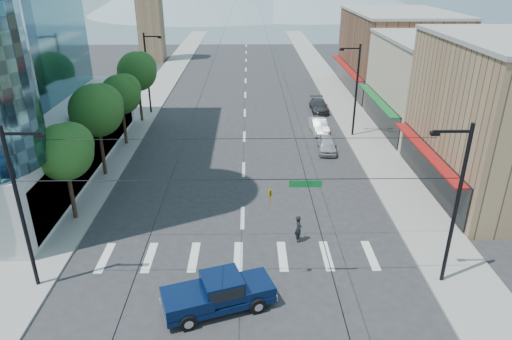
{
  "coord_description": "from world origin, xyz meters",
  "views": [
    {
      "loc": [
        0.49,
        -20.81,
        15.63
      ],
      "look_at": [
        0.93,
        7.22,
        3.0
      ],
      "focal_mm": 32.0,
      "sensor_mm": 36.0,
      "label": 1
    }
  ],
  "objects_px": {
    "parked_car_mid": "(319,126)",
    "parked_car_far": "(319,106)",
    "pedestrian": "(298,228)",
    "pickup_truck": "(218,293)",
    "parked_car_near": "(327,144)"
  },
  "relations": [
    {
      "from": "pedestrian",
      "to": "parked_car_mid",
      "type": "bearing_deg",
      "value": -18.66
    },
    {
      "from": "parked_car_mid",
      "to": "parked_car_far",
      "type": "relative_size",
      "value": 0.9
    },
    {
      "from": "pickup_truck",
      "to": "parked_car_mid",
      "type": "height_order",
      "value": "pickup_truck"
    },
    {
      "from": "pedestrian",
      "to": "parked_car_far",
      "type": "distance_m",
      "value": 27.83
    },
    {
      "from": "parked_car_near",
      "to": "pickup_truck",
      "type": "bearing_deg",
      "value": -107.46
    },
    {
      "from": "parked_car_near",
      "to": "parked_car_mid",
      "type": "xyz_separation_m",
      "value": [
        0.0,
        5.22,
        0.0
      ]
    },
    {
      "from": "parked_car_near",
      "to": "parked_car_mid",
      "type": "relative_size",
      "value": 0.96
    },
    {
      "from": "pickup_truck",
      "to": "parked_car_mid",
      "type": "distance_m",
      "value": 27.54
    },
    {
      "from": "pedestrian",
      "to": "parked_car_mid",
      "type": "distance_m",
      "value": 20.5
    },
    {
      "from": "parked_car_near",
      "to": "parked_car_far",
      "type": "xyz_separation_m",
      "value": [
        1.04,
        12.48,
        -0.01
      ]
    },
    {
      "from": "pedestrian",
      "to": "parked_car_near",
      "type": "bearing_deg",
      "value": -22.56
    },
    {
      "from": "parked_car_mid",
      "to": "parked_car_far",
      "type": "height_order",
      "value": "parked_car_mid"
    },
    {
      "from": "parked_car_far",
      "to": "pedestrian",
      "type": "bearing_deg",
      "value": -101.1
    },
    {
      "from": "parked_car_near",
      "to": "parked_car_far",
      "type": "height_order",
      "value": "parked_car_near"
    },
    {
      "from": "pickup_truck",
      "to": "parked_car_far",
      "type": "height_order",
      "value": "pickup_truck"
    }
  ]
}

